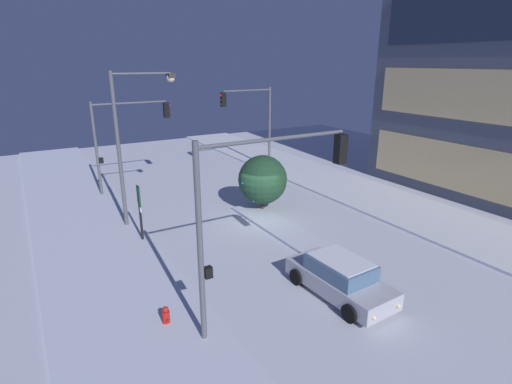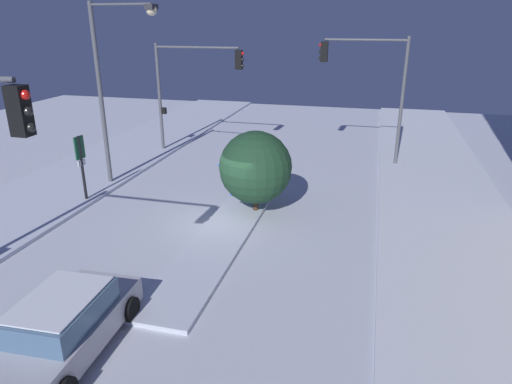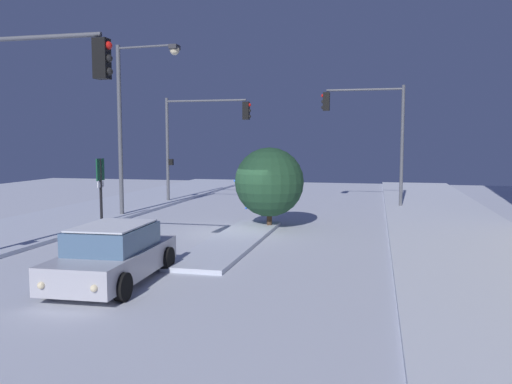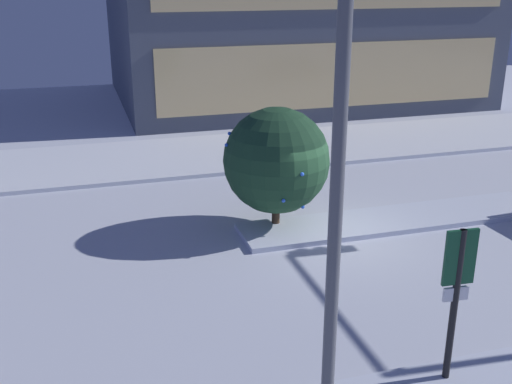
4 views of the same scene
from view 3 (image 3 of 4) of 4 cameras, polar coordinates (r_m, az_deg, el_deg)
The scene contains 10 objects.
ground at distance 20.93m, azimuth -2.01°, elevation -4.38°, with size 52.00×52.00×0.00m, color silver.
curb_strip_near at distance 24.49m, azimuth -21.53°, elevation -3.15°, with size 52.00×5.20×0.14m, color silver.
curb_strip_far at distance 20.45m, azimuth 21.62°, elevation -4.80°, with size 52.00×5.20×0.14m, color silver.
median_strip at distance 18.70m, azimuth -2.41°, elevation -5.36°, with size 9.00×1.80×0.14m, color silver.
car_near at distance 13.90m, azimuth -15.30°, elevation -6.66°, with size 4.54×2.19×1.49m.
traffic_light_corner_near_left at distance 30.52m, azimuth -6.23°, elevation 6.71°, with size 0.32×5.15×6.13m.
traffic_light_corner_far_left at distance 29.17m, azimuth 12.39°, elevation 7.33°, with size 0.32×4.46×6.59m.
street_lamp_arched at distance 25.26m, azimuth -13.03°, elevation 9.12°, with size 0.61×3.22×8.07m.
parking_info_sign at distance 23.60m, azimuth -16.60°, elevation 1.02°, with size 0.55×0.12×2.87m.
decorated_tree_median at distance 21.59m, azimuth 1.47°, elevation 1.09°, with size 2.86×2.91×3.36m.
Camera 3 is at (19.91, 5.36, 3.59)m, focal length 36.66 mm.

